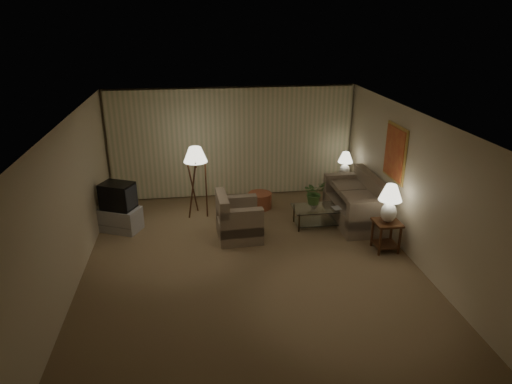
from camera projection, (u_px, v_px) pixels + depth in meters
ground at (251, 262)px, 8.45m from camera, size 7.00×7.00×0.00m
room_shell at (242, 149)px, 9.20m from camera, size 6.04×7.02×2.72m
sofa at (355, 204)px, 9.98m from camera, size 1.84×0.93×0.82m
armchair at (239, 220)px, 9.26m from camera, size 0.98×0.93×0.76m
side_table_near at (386, 231)px, 8.75m from camera, size 0.49×0.49×0.60m
side_table_far at (344, 184)px, 11.15m from camera, size 0.56×0.47×0.60m
table_lamp_near at (390, 200)px, 8.52m from camera, size 0.44×0.44×0.75m
table_lamp_far at (345, 162)px, 10.94m from camera, size 0.36×0.36×0.61m
coffee_table at (320, 213)px, 9.83m from camera, size 1.17×0.64×0.41m
tv_cabinet at (120, 219)px, 9.62m from camera, size 1.20×1.13×0.50m
crt_tv at (118, 196)px, 9.43m from camera, size 0.99×0.95×0.55m
floor_lamp at (197, 180)px, 10.12m from camera, size 0.52×0.52×1.60m
ottoman at (260, 200)px, 10.75m from camera, size 0.65×0.65×0.37m
vase at (314, 205)px, 9.73m from camera, size 0.14×0.14×0.14m
flowers at (314, 191)px, 9.61m from camera, size 0.58×0.55×0.51m
book at (333, 208)px, 9.71m from camera, size 0.19×0.25×0.02m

